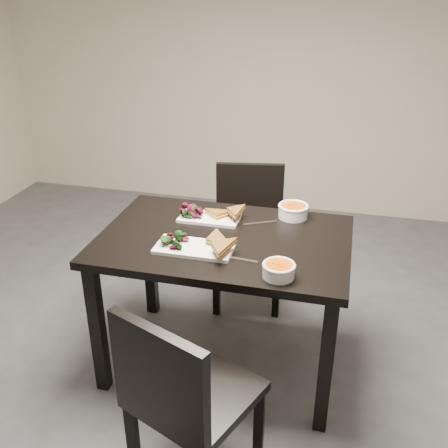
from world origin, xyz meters
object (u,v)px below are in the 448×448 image
table (224,255)px  chair_near (182,395)px  chair_far (249,226)px  soup_bowl_near (279,269)px  plate_near (194,248)px  plate_far (209,218)px  soup_bowl_far (293,210)px

table → chair_near: 0.79m
chair_far → soup_bowl_near: 1.08m
table → plate_near: plate_near is taller
chair_far → plate_near: (-0.09, -0.85, 0.27)m
chair_near → soup_bowl_near: (0.27, 0.48, 0.30)m
table → chair_far: bearing=91.3°
plate_far → soup_bowl_far: 0.44m
chair_far → soup_bowl_near: size_ratio=6.09×
plate_far → soup_bowl_far: size_ratio=1.95×
table → soup_bowl_far: (0.29, 0.31, 0.14)m
chair_near → soup_bowl_near: bearing=82.7°
table → chair_near: bearing=-87.5°
chair_near → chair_far: same height
plate_near → soup_bowl_near: size_ratio=2.55×
chair_near → plate_far: (-0.16, 0.95, 0.27)m
soup_bowl_near → plate_far: soup_bowl_near is taller
plate_near → soup_bowl_far: bearing=49.8°
chair_far → table: bearing=-98.7°
chair_far → plate_far: chair_far is taller
soup_bowl_far → soup_bowl_near: bearing=-88.5°
table → soup_bowl_near: 0.45m
plate_near → plate_far: (-0.02, 0.33, -0.00)m
table → soup_bowl_near: soup_bowl_near is taller
chair_far → plate_near: size_ratio=2.39×
chair_near → table: bearing=115.0°
chair_near → chair_far: 1.47m
plate_near → soup_bowl_far: size_ratio=2.25×
plate_far → table: bearing=-55.0°
soup_bowl_far → plate_near: bearing=-130.2°
chair_far → plate_far: (-0.11, -0.52, 0.27)m
plate_near → soup_bowl_far: (0.39, 0.47, 0.03)m
chair_near → soup_bowl_far: chair_near is taller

